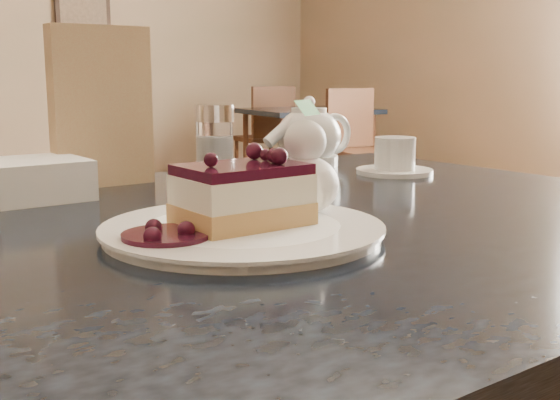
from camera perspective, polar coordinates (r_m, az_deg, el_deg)
main_table at (r=0.82m, az=-5.14°, el=-8.12°), size 1.34×0.92×0.82m
dessert_plate at (r=0.75m, az=-3.06°, el=-2.52°), size 0.29×0.29×0.01m
cheesecake_slice at (r=0.74m, az=-3.09°, el=0.38°), size 0.13×0.10×0.07m
whipped_cream at (r=0.80m, az=2.04°, el=1.26°), size 0.08×0.08×0.07m
berry_sauce at (r=0.70m, az=-9.23°, el=-2.87°), size 0.09×0.09×0.01m
tea_set at (r=1.29m, az=3.67°, el=4.76°), size 0.24×0.29×0.11m
menu_card at (r=1.11m, az=-14.30°, el=7.35°), size 0.15×0.04×0.24m
sugar_shaker at (r=1.16m, az=-5.34°, el=4.84°), size 0.07×0.07×0.12m
napkin_stack at (r=1.02m, az=-19.36°, el=1.61°), size 0.14×0.14×0.05m
bg_table_far_right at (r=5.61m, az=2.34°, el=0.82°), size 1.02×1.73×1.15m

